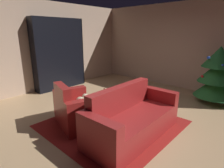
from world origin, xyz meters
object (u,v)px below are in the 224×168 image
Objects in this scene: coffee_table at (112,105)px; book_stack_on_table at (115,101)px; bottle_on_table at (104,96)px; armchair_red at (76,110)px; bookshelf_unit at (63,55)px; couch_red at (132,119)px; decorated_tree at (217,74)px.

book_stack_on_table is (0.04, 0.06, 0.08)m from coffee_table.
armchair_red is at bearing -117.77° from bottle_on_table.
bookshelf_unit is 8.05× the size of bottle_on_table.
bottle_on_table is at bearing 175.14° from couch_red.
coffee_table is at bearing -15.10° from bookshelf_unit.
armchair_red reaches higher than book_stack_on_table.
couch_red is at bearing -16.28° from book_stack_on_table.
bottle_on_table is at bearing -154.29° from book_stack_on_table.
book_stack_on_table is 0.75× the size of bottle_on_table.
bookshelf_unit is 3.75m from couch_red.
decorated_tree is at bearing 24.01° from bookshelf_unit.
coffee_table is at bearing -115.12° from decorated_tree.
armchair_red is 0.65m from bottle_on_table.
coffee_table is (2.95, -0.79, -0.72)m from bookshelf_unit.
bookshelf_unit is at bearing -155.99° from decorated_tree.
book_stack_on_table is (-0.57, 0.17, 0.16)m from couch_red.
book_stack_on_table is 0.24m from bottle_on_table.
bookshelf_unit is 10.72× the size of book_stack_on_table.
armchair_red is 0.74m from coffee_table.
bookshelf_unit is 2.95m from bottle_on_table.
coffee_table is at bearing -122.53° from book_stack_on_table.
book_stack_on_table is (2.98, -0.74, -0.64)m from bookshelf_unit.
couch_red is (3.55, -0.91, -0.80)m from bookshelf_unit.
book_stack_on_table is at bearing -13.94° from bookshelf_unit.
decorated_tree reaches higher than book_stack_on_table.
decorated_tree is (0.65, 2.77, 0.46)m from couch_red.
book_stack_on_table reaches higher than coffee_table.
armchair_red is 1.15m from couch_red.
couch_red is at bearing -10.40° from coffee_table.
bookshelf_unit is at bearing 164.90° from coffee_table.
decorated_tree is at bearing 76.85° from couch_red.
bottle_on_table is (2.77, -0.84, -0.56)m from bookshelf_unit.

